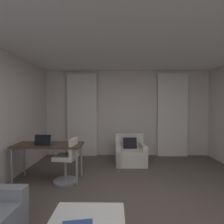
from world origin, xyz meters
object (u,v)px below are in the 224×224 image
(laptop, at_px, (44,143))
(armchair, at_px, (130,153))
(desk_chair, at_px, (67,163))
(desk, at_px, (49,147))

(laptop, bearing_deg, armchair, 34.97)
(armchair, height_order, desk_chair, desk_chair)
(armchair, relative_size, laptop, 2.37)
(armchair, distance_m, desk_chair, 1.85)
(armchair, relative_size, desk_chair, 0.91)
(laptop, bearing_deg, desk, 69.43)
(armchair, xyz_separation_m, desk, (-1.76, -1.15, 0.42))
(desk_chair, relative_size, laptop, 2.59)
(desk_chair, bearing_deg, armchair, 42.45)
(armchair, distance_m, laptop, 2.27)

